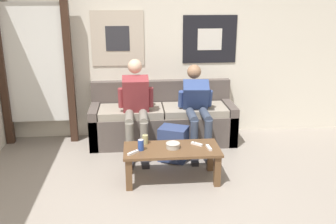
{
  "coord_description": "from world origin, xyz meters",
  "views": [
    {
      "loc": [
        -0.36,
        -3.05,
        2.04
      ],
      "look_at": [
        0.03,
        1.22,
        0.68
      ],
      "focal_mm": 40.0,
      "sensor_mm": 36.0,
      "label": 1
    }
  ],
  "objects": [
    {
      "name": "backpack",
      "position": [
        0.11,
        1.34,
        0.21
      ],
      "size": [
        0.42,
        0.4,
        0.44
      ],
      "color": "navy",
      "rests_on": "ground_plane"
    },
    {
      "name": "drink_can_blue",
      "position": [
        -0.31,
        0.79,
        0.45
      ],
      "size": [
        0.07,
        0.07,
        0.12
      ],
      "color": "#28479E",
      "rests_on": "coffee_table"
    },
    {
      "name": "game_controller_near_right",
      "position": [
        -0.4,
        0.69,
        0.4
      ],
      "size": [
        0.13,
        0.12,
        0.03
      ],
      "color": "white",
      "rests_on": "coffee_table"
    },
    {
      "name": "game_controller_far_center",
      "position": [
        0.45,
        0.76,
        0.4
      ],
      "size": [
        0.05,
        0.15,
        0.03
      ],
      "color": "white",
      "rests_on": "coffee_table"
    },
    {
      "name": "ground_plane",
      "position": [
        0.0,
        0.0,
        0.0
      ],
      "size": [
        18.0,
        18.0,
        0.0
      ],
      "primitive_type": "plane",
      "color": "gray"
    },
    {
      "name": "person_seated_teen",
      "position": [
        0.46,
        1.67,
        0.63
      ],
      "size": [
        0.47,
        0.95,
        1.12
      ],
      "color": "#384256",
      "rests_on": "ground_plane"
    },
    {
      "name": "game_controller_near_left",
      "position": [
        0.33,
        0.88,
        0.4
      ],
      "size": [
        0.13,
        0.12,
        0.03
      ],
      "color": "white",
      "rests_on": "coffee_table"
    },
    {
      "name": "person_seated_adult",
      "position": [
        -0.35,
        1.64,
        0.67
      ],
      "size": [
        0.47,
        0.85,
        1.23
      ],
      "color": "gray",
      "rests_on": "ground_plane"
    },
    {
      "name": "couch",
      "position": [
        0.03,
        2.01,
        0.3
      ],
      "size": [
        2.03,
        0.7,
        0.84
      ],
      "color": "#564C47",
      "rests_on": "ground_plane"
    },
    {
      "name": "coffee_table",
      "position": [
        0.04,
        0.81,
        0.31
      ],
      "size": [
        1.08,
        0.5,
        0.39
      ],
      "color": "brown",
      "rests_on": "ground_plane"
    },
    {
      "name": "pillar_candle",
      "position": [
        -0.26,
        0.97,
        0.44
      ],
      "size": [
        0.07,
        0.07,
        0.12
      ],
      "color": "tan",
      "rests_on": "coffee_table"
    },
    {
      "name": "wall_back",
      "position": [
        0.0,
        2.36,
        1.28
      ],
      "size": [
        10.0,
        0.07,
        2.55
      ],
      "color": "silver",
      "rests_on": "ground_plane"
    },
    {
      "name": "ceramic_bowl",
      "position": [
        0.05,
        0.81,
        0.42
      ],
      "size": [
        0.16,
        0.16,
        0.06
      ],
      "color": "#B7B2A8",
      "rests_on": "coffee_table"
    },
    {
      "name": "door_frame",
      "position": [
        -1.7,
        2.14,
        1.2
      ],
      "size": [
        1.0,
        0.1,
        2.15
      ],
      "color": "#382319",
      "rests_on": "ground_plane"
    }
  ]
}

